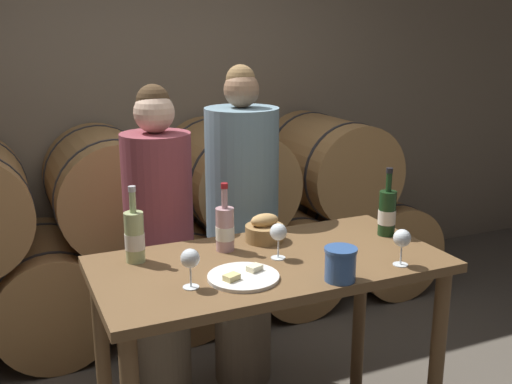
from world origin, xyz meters
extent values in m
cube|color=gray|center=(0.00, 2.04, 1.60)|extent=(10.00, 0.12, 3.20)
cylinder|color=#A87A47|center=(-0.77, 1.49, 0.34)|extent=(0.67, 0.86, 0.67)
cylinder|color=#2D2D33|center=(-0.77, 1.22, 0.34)|extent=(0.68, 0.02, 0.68)
cylinder|color=#2D2D33|center=(-0.77, 1.77, 0.34)|extent=(0.68, 0.02, 0.68)
cylinder|color=#A87A47|center=(0.00, 1.49, 0.34)|extent=(0.67, 0.86, 0.67)
cylinder|color=#2D2D33|center=(0.00, 1.22, 0.34)|extent=(0.68, 0.02, 0.68)
cylinder|color=#2D2D33|center=(0.00, 1.77, 0.34)|extent=(0.68, 0.02, 0.68)
cylinder|color=#A87A47|center=(0.77, 1.49, 0.34)|extent=(0.67, 0.86, 0.67)
cylinder|color=#2D2D33|center=(0.77, 1.22, 0.34)|extent=(0.68, 0.02, 0.68)
cylinder|color=#2D2D33|center=(0.77, 1.77, 0.34)|extent=(0.68, 0.02, 0.68)
cylinder|color=#A87A47|center=(1.54, 1.49, 0.34)|extent=(0.67, 0.86, 0.67)
cylinder|color=#2D2D33|center=(1.54, 1.22, 0.34)|extent=(0.68, 0.02, 0.68)
cylinder|color=#2D2D33|center=(1.54, 1.77, 0.34)|extent=(0.68, 0.02, 0.68)
cylinder|color=#A87A47|center=(-0.39, 1.49, 0.94)|extent=(0.67, 0.86, 0.67)
cylinder|color=#2D2D33|center=(-0.39, 1.22, 0.94)|extent=(0.68, 0.02, 0.68)
cylinder|color=#2D2D33|center=(-0.39, 1.77, 0.94)|extent=(0.68, 0.02, 0.68)
cylinder|color=#A87A47|center=(0.39, 1.49, 0.94)|extent=(0.67, 0.86, 0.67)
cylinder|color=#2D2D33|center=(0.39, 1.22, 0.94)|extent=(0.68, 0.02, 0.68)
cylinder|color=#2D2D33|center=(0.39, 1.77, 0.94)|extent=(0.68, 0.02, 0.68)
cylinder|color=#A87A47|center=(1.16, 1.49, 0.94)|extent=(0.67, 0.86, 0.67)
cylinder|color=#2D2D33|center=(1.16, 1.22, 0.94)|extent=(0.68, 0.02, 0.68)
cylinder|color=#2D2D33|center=(1.16, 1.77, 0.94)|extent=(0.68, 0.02, 0.68)
cylinder|color=brown|center=(0.65, -0.29, 0.46)|extent=(0.06, 0.06, 0.91)
cylinder|color=brown|center=(-0.65, 0.29, 0.46)|extent=(0.06, 0.06, 0.91)
cylinder|color=brown|center=(0.65, 0.29, 0.46)|extent=(0.06, 0.06, 0.91)
cube|color=brown|center=(0.00, 0.00, 0.93)|extent=(1.42, 0.71, 0.04)
cylinder|color=#756651|center=(-0.29, 0.66, 0.39)|extent=(0.27, 0.27, 0.78)
cylinder|color=#8C3D47|center=(-0.29, 0.66, 1.08)|extent=(0.33, 0.33, 0.61)
sphere|color=beige|center=(-0.29, 0.66, 1.49)|extent=(0.19, 0.19, 0.19)
sphere|color=#47331E|center=(-0.29, 0.67, 1.54)|extent=(0.16, 0.16, 0.16)
cylinder|color=#756651|center=(0.15, 0.66, 0.41)|extent=(0.30, 0.30, 0.83)
cylinder|color=gray|center=(0.15, 0.66, 1.16)|extent=(0.37, 0.37, 0.66)
sphere|color=#997051|center=(0.15, 0.66, 1.57)|extent=(0.18, 0.18, 0.18)
sphere|color=olive|center=(0.15, 0.67, 1.62)|extent=(0.14, 0.14, 0.14)
cylinder|color=#193819|center=(0.61, 0.06, 1.05)|extent=(0.08, 0.08, 0.20)
cylinder|color=#193819|center=(0.61, 0.06, 1.20)|extent=(0.03, 0.03, 0.09)
cylinder|color=black|center=(0.61, 0.06, 1.25)|extent=(0.03, 0.03, 0.02)
cylinder|color=white|center=(0.61, 0.06, 1.04)|extent=(0.08, 0.08, 0.07)
cylinder|color=#ADBC7F|center=(-0.50, 0.20, 1.05)|extent=(0.08, 0.08, 0.21)
cylinder|color=#ADBC7F|center=(-0.50, 0.20, 1.20)|extent=(0.03, 0.03, 0.09)
cylinder|color=#B7B7BC|center=(-0.50, 0.20, 1.25)|extent=(0.03, 0.03, 0.02)
cylinder|color=white|center=(-0.50, 0.20, 1.04)|extent=(0.08, 0.08, 0.07)
cylinder|color=#BC8E93|center=(-0.13, 0.18, 1.04)|extent=(0.08, 0.08, 0.19)
cylinder|color=#BC8E93|center=(-0.13, 0.18, 1.18)|extent=(0.03, 0.03, 0.09)
cylinder|color=maroon|center=(-0.13, 0.18, 1.23)|extent=(0.03, 0.03, 0.02)
cylinder|color=white|center=(-0.13, 0.18, 1.03)|extent=(0.08, 0.08, 0.06)
cylinder|color=#335693|center=(0.15, -0.29, 1.02)|extent=(0.12, 0.12, 0.13)
cylinder|color=#335693|center=(0.15, -0.29, 1.07)|extent=(0.12, 0.12, 0.01)
cylinder|color=olive|center=(0.07, 0.22, 0.99)|extent=(0.17, 0.17, 0.07)
ellipsoid|color=tan|center=(0.07, 0.22, 1.05)|extent=(0.13, 0.08, 0.06)
cylinder|color=white|center=(-0.17, -0.13, 0.96)|extent=(0.27, 0.27, 0.01)
cube|color=beige|center=(-0.12, -0.11, 0.98)|extent=(0.07, 0.06, 0.02)
cube|color=#E0CC7F|center=(-0.23, -0.16, 0.98)|extent=(0.07, 0.06, 0.02)
cylinder|color=white|center=(-0.38, -0.13, 0.95)|extent=(0.06, 0.06, 0.00)
cylinder|color=white|center=(-0.38, -0.13, 1.00)|extent=(0.01, 0.01, 0.08)
sphere|color=white|center=(-0.38, -0.13, 1.06)|extent=(0.07, 0.07, 0.07)
cylinder|color=white|center=(0.04, 0.00, 0.95)|extent=(0.06, 0.06, 0.00)
cylinder|color=white|center=(0.04, 0.00, 1.00)|extent=(0.01, 0.01, 0.08)
sphere|color=white|center=(0.04, 0.00, 1.06)|extent=(0.07, 0.07, 0.07)
cylinder|color=white|center=(0.45, -0.26, 0.95)|extent=(0.06, 0.06, 0.00)
cylinder|color=white|center=(0.45, -0.26, 1.00)|extent=(0.01, 0.01, 0.08)
sphere|color=white|center=(0.45, -0.26, 1.06)|extent=(0.07, 0.07, 0.07)
camera|label=1|loc=(-0.97, -2.06, 1.85)|focal=42.00mm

